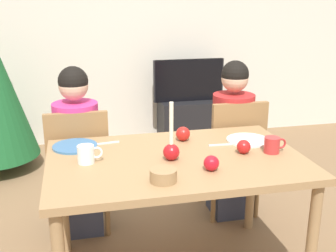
{
  "coord_description": "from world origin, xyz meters",
  "views": [
    {
      "loc": [
        -0.52,
        -2.08,
        1.6
      ],
      "look_at": [
        0.0,
        0.2,
        0.87
      ],
      "focal_mm": 44.79,
      "sensor_mm": 36.0,
      "label": 1
    }
  ],
  "objects": [
    {
      "name": "person_left_child",
      "position": [
        -0.53,
        0.64,
        0.57
      ],
      "size": [
        0.3,
        0.3,
        1.17
      ],
      "color": "#33384C",
      "rests_on": "ground"
    },
    {
      "name": "person_right_child",
      "position": [
        0.58,
        0.64,
        0.57
      ],
      "size": [
        0.3,
        0.3,
        1.17
      ],
      "color": "#33384C",
      "rests_on": "ground"
    },
    {
      "name": "chair_right",
      "position": [
        0.58,
        0.61,
        0.51
      ],
      "size": [
        0.4,
        0.4,
        0.9
      ],
      "color": "olive",
      "rests_on": "ground"
    },
    {
      "name": "apple_near_candle",
      "position": [
        0.13,
        -0.21,
        0.79
      ],
      "size": [
        0.08,
        0.08,
        0.08
      ],
      "primitive_type": "sphere",
      "color": "red",
      "rests_on": "dining_table"
    },
    {
      "name": "tv",
      "position": [
        0.71,
        2.3,
        0.71
      ],
      "size": [
        0.79,
        0.05,
        0.46
      ],
      "color": "black",
      "rests_on": "tv_stand"
    },
    {
      "name": "back_wall",
      "position": [
        0.0,
        2.6,
        1.3
      ],
      "size": [
        6.4,
        0.1,
        2.6
      ],
      "primitive_type": "cube",
      "color": "beige",
      "rests_on": "ground"
    },
    {
      "name": "fork_left",
      "position": [
        -0.37,
        0.31,
        0.75
      ],
      "size": [
        0.18,
        0.04,
        0.01
      ],
      "primitive_type": "cube",
      "rotation": [
        0.0,
        0.0,
        0.12
      ],
      "color": "silver",
      "rests_on": "dining_table"
    },
    {
      "name": "tv_stand",
      "position": [
        0.71,
        2.3,
        0.24
      ],
      "size": [
        0.64,
        0.4,
        0.48
      ],
      "primitive_type": "cube",
      "color": "black",
      "rests_on": "ground"
    },
    {
      "name": "plate_left",
      "position": [
        -0.54,
        0.29,
        0.76
      ],
      "size": [
        0.26,
        0.26,
        0.01
      ],
      "primitive_type": "cylinder",
      "color": "teal",
      "rests_on": "dining_table"
    },
    {
      "name": "apple_by_left_plate",
      "position": [
        0.39,
        -0.03,
        0.79
      ],
      "size": [
        0.08,
        0.08,
        0.08
      ],
      "primitive_type": "sphere",
      "color": "#B41919",
      "rests_on": "dining_table"
    },
    {
      "name": "dining_table",
      "position": [
        0.0,
        0.0,
        0.67
      ],
      "size": [
        1.4,
        0.9,
        0.75
      ],
      "color": "#99754C",
      "rests_on": "ground"
    },
    {
      "name": "apple_by_right_mug",
      "position": [
        0.11,
        0.26,
        0.79
      ],
      "size": [
        0.09,
        0.09,
        0.09
      ],
      "primitive_type": "sphere",
      "color": "red",
      "rests_on": "dining_table"
    },
    {
      "name": "mug_right",
      "position": [
        0.55,
        -0.05,
        0.8
      ],
      "size": [
        0.13,
        0.09,
        0.09
      ],
      "color": "#B72D2D",
      "rests_on": "dining_table"
    },
    {
      "name": "candle_centerpiece",
      "position": [
        -0.03,
        -0.03,
        0.82
      ],
      "size": [
        0.09,
        0.09,
        0.32
      ],
      "color": "red",
      "rests_on": "dining_table"
    },
    {
      "name": "fork_right",
      "position": [
        0.32,
        0.13,
        0.75
      ],
      "size": [
        0.18,
        0.03,
        0.01
      ],
      "primitive_type": "cube",
      "rotation": [
        0.0,
        0.0,
        -0.06
      ],
      "color": "silver",
      "rests_on": "dining_table"
    },
    {
      "name": "plate_right",
      "position": [
        0.49,
        0.16,
        0.76
      ],
      "size": [
        0.26,
        0.26,
        0.01
      ],
      "primitive_type": "cylinder",
      "color": "white",
      "rests_on": "dining_table"
    },
    {
      "name": "bowl_walnuts",
      "position": [
        -0.13,
        -0.29,
        0.78
      ],
      "size": [
        0.13,
        0.13,
        0.06
      ],
      "primitive_type": "cylinder",
      "color": "#99754C",
      "rests_on": "dining_table"
    },
    {
      "name": "chair_left",
      "position": [
        -0.53,
        0.61,
        0.51
      ],
      "size": [
        0.4,
        0.4,
        0.9
      ],
      "color": "olive",
      "rests_on": "ground"
    },
    {
      "name": "mug_left",
      "position": [
        -0.48,
        0.03,
        0.8
      ],
      "size": [
        0.13,
        0.09,
        0.1
      ],
      "color": "white",
      "rests_on": "dining_table"
    }
  ]
}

